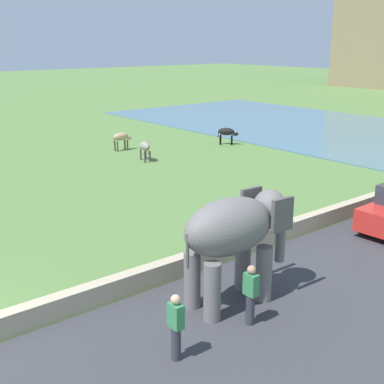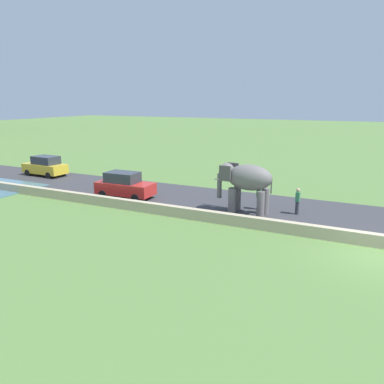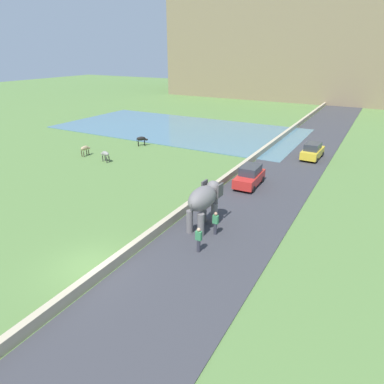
{
  "view_description": "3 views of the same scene",
  "coord_description": "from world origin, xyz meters",
  "views": [
    {
      "loc": [
        12.4,
        -1.69,
        6.8
      ],
      "look_at": [
        -0.78,
        8.98,
        1.79
      ],
      "focal_mm": 48.01,
      "sensor_mm": 36.0,
      "label": 1
    },
    {
      "loc": [
        -17.21,
        0.42,
        6.64
      ],
      "look_at": [
        0.21,
        8.93,
        1.86
      ],
      "focal_mm": 35.34,
      "sensor_mm": 36.0,
      "label": 2
    },
    {
      "loc": [
        12.6,
        -10.91,
        11.1
      ],
      "look_at": [
        1.49,
        8.89,
        1.51
      ],
      "focal_mm": 31.85,
      "sensor_mm": 36.0,
      "label": 3
    }
  ],
  "objects": [
    {
      "name": "road_surface",
      "position": [
        5.0,
        20.0,
        0.03
      ],
      "size": [
        7.0,
        120.0,
        0.06
      ],
      "primitive_type": "cube",
      "color": "#38383D",
      "rests_on": "ground"
    },
    {
      "name": "elephant",
      "position": [
        3.44,
        7.04,
        2.04
      ],
      "size": [
        1.53,
        3.5,
        2.99
      ],
      "color": "slate",
      "rests_on": "ground"
    },
    {
      "name": "ground_plane",
      "position": [
        0.0,
        0.0,
        0.0
      ],
      "size": [
        220.0,
        220.0,
        0.0
      ],
      "primitive_type": "plane",
      "color": "#567A3D"
    },
    {
      "name": "barrier_wall",
      "position": [
        1.2,
        18.0,
        0.31
      ],
      "size": [
        0.4,
        110.0,
        0.62
      ],
      "primitive_type": "cube",
      "color": "tan",
      "rests_on": "ground"
    },
    {
      "name": "cow_black",
      "position": [
        -12.87,
        21.83,
        0.84
      ],
      "size": [
        1.26,
        1.17,
        1.15
      ],
      "color": "black",
      "rests_on": "ground"
    },
    {
      "name": "hill_distant",
      "position": [
        -6.0,
        80.66,
        13.25
      ],
      "size": [
        64.0,
        28.0,
        26.51
      ],
      "primitive_type": "cube",
      "color": "#897556",
      "rests_on": "ground"
    },
    {
      "name": "cow_tan",
      "position": [
        -15.75,
        15.29,
        0.84
      ],
      "size": [
        0.48,
        1.39,
        1.15
      ],
      "color": "tan",
      "rests_on": "ground"
    },
    {
      "name": "person_beside_elephant",
      "position": [
        4.54,
        6.52,
        0.87
      ],
      "size": [
        0.36,
        0.22,
        1.63
      ],
      "color": "#33333D",
      "rests_on": "ground"
    },
    {
      "name": "car_red",
      "position": [
        3.42,
        15.66,
        0.9
      ],
      "size": [
        1.91,
        4.06,
        1.8
      ],
      "color": "red",
      "rests_on": "ground"
    },
    {
      "name": "lake",
      "position": [
        -14.0,
        32.25,
        0.04
      ],
      "size": [
        36.0,
        18.0,
        0.08
      ],
      "primitive_type": "cube",
      "color": "slate",
      "rests_on": "ground"
    },
    {
      "name": "person_trailing",
      "position": [
        4.56,
        4.21,
        0.87
      ],
      "size": [
        0.36,
        0.22,
        1.63
      ],
      "color": "#33333D",
      "rests_on": "ground"
    },
    {
      "name": "cow_grey",
      "position": [
        -12.29,
        14.74,
        0.84
      ],
      "size": [
        1.42,
        0.71,
        1.15
      ],
      "color": "gray",
      "rests_on": "ground"
    },
    {
      "name": "car_yellow",
      "position": [
        6.57,
        26.43,
        0.9
      ],
      "size": [
        1.92,
        4.06,
        1.8
      ],
      "color": "gold",
      "rests_on": "ground"
    }
  ]
}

